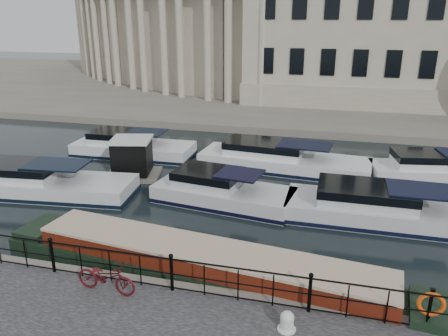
% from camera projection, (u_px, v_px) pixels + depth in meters
% --- Properties ---
extents(ground_plane, '(160.00, 160.00, 0.00)m').
position_uv_depth(ground_plane, '(196.00, 266.00, 15.23)').
color(ground_plane, black).
rests_on(ground_plane, ground).
extents(far_bank, '(120.00, 42.00, 0.55)m').
position_uv_depth(far_bank, '(299.00, 88.00, 50.79)').
color(far_bank, '#6B665B').
rests_on(far_bank, ground_plane).
extents(railing, '(24.14, 0.14, 1.22)m').
position_uv_depth(railing, '(172.00, 271.00, 12.77)').
color(railing, black).
rests_on(railing, near_quay).
extents(civic_building, '(53.55, 31.84, 16.85)m').
position_uv_depth(civic_building, '(289.00, 28.00, 44.86)').
color(civic_building, '#ADA38C').
rests_on(civic_building, far_bank).
extents(bicycle, '(1.94, 0.80, 1.00)m').
position_uv_depth(bicycle, '(106.00, 277.00, 12.75)').
color(bicycle, '#4F0E14').
rests_on(bicycle, near_quay).
extents(mooring_bollard, '(0.49, 0.49, 0.55)m').
position_uv_depth(mooring_bollard, '(287.00, 321.00, 11.26)').
color(mooring_bollard, silver).
rests_on(mooring_bollard, near_quay).
extents(life_ring_post, '(0.70, 0.19, 1.15)m').
position_uv_depth(life_ring_post, '(431.00, 305.00, 11.17)').
color(life_ring_post, black).
rests_on(life_ring_post, near_quay).
extents(narrowboat, '(15.03, 3.76, 1.55)m').
position_uv_depth(narrowboat, '(206.00, 270.00, 14.32)').
color(narrowboat, black).
rests_on(narrowboat, ground_plane).
extents(harbour_hut, '(3.29, 2.94, 2.17)m').
position_uv_depth(harbour_hut, '(132.00, 159.00, 23.47)').
color(harbour_hut, '#6B665B').
rests_on(harbour_hut, ground_plane).
extents(cabin_cruisers, '(28.14, 10.40, 1.99)m').
position_uv_depth(cabin_cruisers, '(237.00, 178.00, 22.50)').
color(cabin_cruisers, silver).
rests_on(cabin_cruisers, ground_plane).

